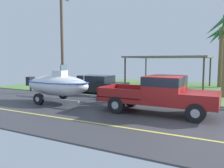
% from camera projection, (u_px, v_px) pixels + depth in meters
% --- Properties ---
extents(ground, '(36.00, 22.00, 0.11)m').
position_uv_depth(ground, '(204.00, 95.00, 16.70)').
color(ground, '#38383D').
extents(pickup_truck_towing, '(5.69, 2.11, 1.80)m').
position_uv_depth(pickup_truck_towing, '(164.00, 93.00, 10.65)').
color(pickup_truck_towing, maroon).
rests_on(pickup_truck_towing, ground).
extents(boat_on_trailer, '(5.64, 2.38, 2.25)m').
position_uv_depth(boat_on_trailer, '(57.00, 85.00, 13.66)').
color(boat_on_trailer, gray).
rests_on(boat_on_trailer, ground).
extents(parked_sedan_near, '(4.30, 1.89, 1.38)m').
position_uv_depth(parked_sedan_near, '(98.00, 85.00, 17.32)').
color(parked_sedan_near, black).
rests_on(parked_sedan_near, ground).
extents(carport_awning, '(6.94, 5.89, 2.88)m').
position_uv_depth(carport_awning, '(170.00, 58.00, 20.76)').
color(carport_awning, '#4C4238').
rests_on(carport_awning, ground).
extents(palm_tree_near_right, '(3.17, 3.00, 5.53)m').
position_uv_depth(palm_tree_near_right, '(221.00, 42.00, 20.67)').
color(palm_tree_near_right, brown).
rests_on(palm_tree_near_right, ground).
extents(utility_pole, '(0.24, 1.80, 7.87)m').
position_uv_depth(utility_pole, '(62.00, 40.00, 17.79)').
color(utility_pole, brown).
rests_on(utility_pole, ground).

